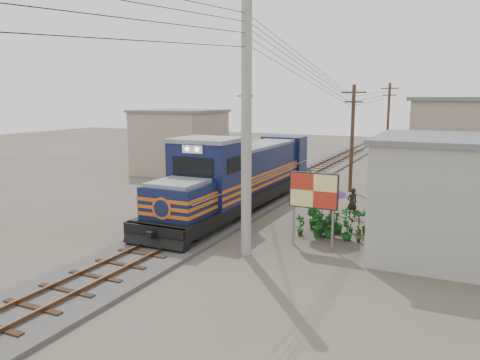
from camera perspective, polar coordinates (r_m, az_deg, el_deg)
The scene contains 16 objects.
ground at distance 20.87m, azimuth -7.52°, elevation -7.25°, with size 120.00×120.00×0.00m, color #473F35.
ballast at distance 29.48m, azimuth 3.01°, elevation -1.92°, with size 3.60×70.00×0.16m, color #595651.
track at distance 29.44m, azimuth 3.02°, elevation -1.57°, with size 1.15×70.00×0.12m.
locomotive at distance 26.01m, azimuth 0.14°, elevation 0.34°, with size 3.07×16.72×4.14m.
utility_pole_main at distance 17.85m, azimuth 0.79°, elevation 6.28°, with size 0.40×0.40×10.00m.
wooden_pole_mid at distance 31.47m, azimuth 13.51°, elevation 5.20°, with size 1.60×0.24×7.00m.
wooden_pole_far at distance 45.19m, azimuth 17.58°, elevation 6.71°, with size 1.60×0.24×7.50m.
wooden_pole_left at distance 38.26m, azimuth 0.65°, elevation 6.28°, with size 1.60×0.24×7.00m.
power_lines at distance 27.55m, azimuth 1.66°, elevation 12.92°, with size 9.65×19.00×3.30m.
shophouse_front at distance 20.09m, azimuth 26.53°, elevation -1.96°, with size 7.35×6.30×4.70m.
shophouse_back at distance 38.93m, azimuth 25.29°, elevation 3.07°, with size 6.30×6.30×4.20m.
shophouse_left at distance 38.97m, azimuth -7.31°, elevation 4.69°, with size 6.30×6.30×5.20m.
billboard at distance 19.38m, azimuth 8.96°, elevation -1.55°, with size 2.04×0.14×3.15m.
market_umbrella at distance 21.01m, azimuth 10.04°, elevation -1.05°, with size 2.54×2.54×2.49m.
vendor at distance 24.98m, azimuth 13.49°, elevation -2.70°, with size 0.57×0.38×1.57m, color black.
plant_nursery at distance 22.25m, azimuth 10.62°, elevation -4.93°, with size 3.59×3.29×1.09m.
Camera 1 is at (10.87, -16.72, 6.15)m, focal length 35.00 mm.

